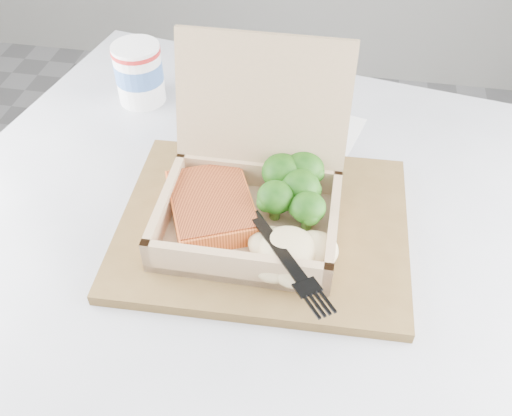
% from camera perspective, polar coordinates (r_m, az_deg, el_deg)
% --- Properties ---
extents(cafe_table, '(0.95, 0.95, 0.74)m').
position_cam_1_polar(cafe_table, '(0.82, -0.85, -12.63)').
color(cafe_table, black).
rests_on(cafe_table, floor).
extents(serving_tray, '(0.35, 0.28, 0.01)m').
position_cam_1_polar(serving_tray, '(0.68, 0.74, -1.76)').
color(serving_tray, brown).
rests_on(serving_tray, cafe_table).
extents(takeout_container, '(0.20, 0.20, 0.19)m').
position_cam_1_polar(takeout_container, '(0.65, -0.33, 2.52)').
color(takeout_container, tan).
rests_on(takeout_container, serving_tray).
extents(salmon_fillet, '(0.13, 0.15, 0.03)m').
position_cam_1_polar(salmon_fillet, '(0.66, -4.45, 0.18)').
color(salmon_fillet, orange).
rests_on(salmon_fillet, takeout_container).
extents(broccoli_pile, '(0.12, 0.12, 0.04)m').
position_cam_1_polar(broccoli_pile, '(0.67, 4.44, 1.44)').
color(broccoli_pile, '#2E6717').
rests_on(broccoli_pile, takeout_container).
extents(mashed_potatoes, '(0.10, 0.09, 0.04)m').
position_cam_1_polar(mashed_potatoes, '(0.61, 3.23, -4.21)').
color(mashed_potatoes, beige).
rests_on(mashed_potatoes, takeout_container).
extents(plastic_fork, '(0.11, 0.15, 0.02)m').
position_cam_1_polar(plastic_fork, '(0.61, 1.09, -2.27)').
color(plastic_fork, black).
rests_on(plastic_fork, mashed_potatoes).
extents(paper_cup, '(0.07, 0.07, 0.09)m').
position_cam_1_polar(paper_cup, '(0.89, -11.63, 13.21)').
color(paper_cup, white).
rests_on(paper_cup, cafe_table).
extents(receipt, '(0.10, 0.14, 0.00)m').
position_cam_1_polar(receipt, '(0.83, 7.46, 6.95)').
color(receipt, silver).
rests_on(receipt, cafe_table).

